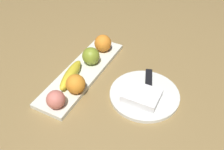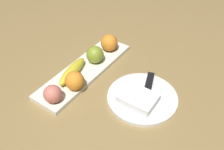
{
  "view_description": "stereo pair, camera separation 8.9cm",
  "coord_description": "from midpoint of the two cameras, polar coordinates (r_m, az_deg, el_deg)",
  "views": [
    {
      "loc": [
        0.58,
        0.44,
        0.64
      ],
      "look_at": [
        -0.01,
        0.14,
        0.05
      ],
      "focal_mm": 40.64,
      "sensor_mm": 36.0,
      "label": 1
    },
    {
      "loc": [
        0.53,
        0.52,
        0.64
      ],
      "look_at": [
        -0.01,
        0.14,
        0.05
      ],
      "focal_mm": 40.64,
      "sensor_mm": 36.0,
      "label": 2
    }
  ],
  "objects": [
    {
      "name": "knife",
      "position": [
        0.91,
        11.06,
        -2.28
      ],
      "size": [
        0.18,
        0.08,
        0.01
      ],
      "rotation": [
        0.0,
        0.0,
        0.35
      ],
      "color": "silver",
      "rests_on": "dinner_plate"
    },
    {
      "name": "orange_near_apple",
      "position": [
        0.87,
        -5.54,
        -1.4
      ],
      "size": [
        0.07,
        0.07,
        0.07
      ],
      "primitive_type": "sphere",
      "color": "orange",
      "rests_on": "fruit_tray"
    },
    {
      "name": "ground_plane",
      "position": [
        0.97,
        -4.55,
        0.43
      ],
      "size": [
        2.4,
        2.4,
        0.0
      ],
      "primitive_type": "plane",
      "color": "olive"
    },
    {
      "name": "peach",
      "position": [
        0.83,
        -10.26,
        -4.36
      ],
      "size": [
        0.06,
        0.06,
        0.06
      ],
      "primitive_type": "sphere",
      "color": "#D77363",
      "rests_on": "fruit_tray"
    },
    {
      "name": "folded_napkin",
      "position": [
        0.84,
        8.95,
        -5.43
      ],
      "size": [
        0.09,
        0.12,
        0.03
      ],
      "primitive_type": "cube",
      "rotation": [
        0.0,
        0.0,
        0.02
      ],
      "color": "white",
      "rests_on": "dinner_plate"
    },
    {
      "name": "apple",
      "position": [
        0.98,
        -1.27,
        4.54
      ],
      "size": [
        0.07,
        0.07,
        0.07
      ],
      "primitive_type": "sphere",
      "color": "olive",
      "rests_on": "fruit_tray"
    },
    {
      "name": "fruit_tray",
      "position": [
        0.97,
        -3.49,
        0.99
      ],
      "size": [
        0.44,
        0.13,
        0.02
      ],
      "primitive_type": "cube",
      "color": "white",
      "rests_on": "ground_plane"
    },
    {
      "name": "orange_near_banana",
      "position": [
        1.04,
        1.83,
        7.18
      ],
      "size": [
        0.07,
        0.07,
        0.07
      ],
      "primitive_type": "sphere",
      "color": "orange",
      "rests_on": "fruit_tray"
    },
    {
      "name": "banana",
      "position": [
        0.92,
        -6.12,
        0.69
      ],
      "size": [
        0.17,
        0.07,
        0.04
      ],
      "primitive_type": "ellipsoid",
      "rotation": [
        0.0,
        0.0,
        3.32
      ],
      "color": "gold",
      "rests_on": "fruit_tray"
    },
    {
      "name": "dinner_plate",
      "position": [
        0.88,
        9.73,
        -5.17
      ],
      "size": [
        0.24,
        0.24,
        0.01
      ],
      "primitive_type": "cylinder",
      "color": "white",
      "rests_on": "ground_plane"
    }
  ]
}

